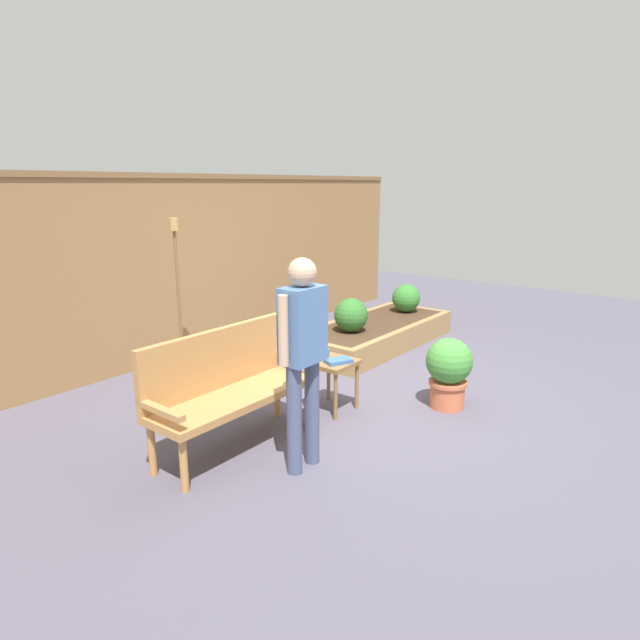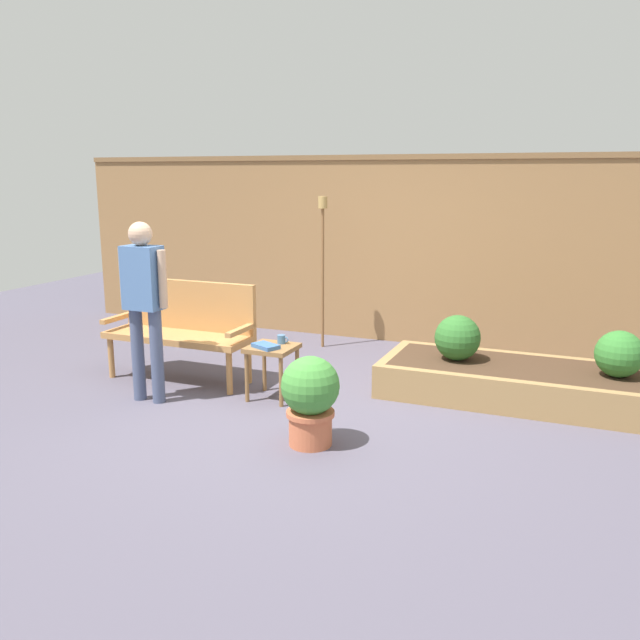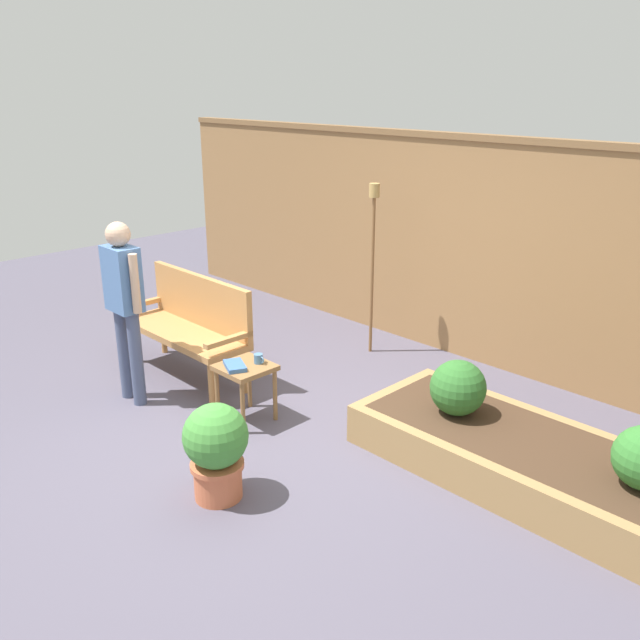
% 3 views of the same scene
% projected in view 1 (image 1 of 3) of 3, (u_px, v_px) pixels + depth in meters
% --- Properties ---
extents(ground_plane, '(14.00, 14.00, 0.00)m').
position_uv_depth(ground_plane, '(367.00, 403.00, 5.20)').
color(ground_plane, '#514C5B').
extents(fence_back, '(8.40, 0.14, 2.16)m').
position_uv_depth(fence_back, '(188.00, 265.00, 6.50)').
color(fence_back, olive).
rests_on(fence_back, ground_plane).
extents(garden_bench, '(1.44, 0.48, 0.94)m').
position_uv_depth(garden_bench, '(227.00, 381.00, 4.24)').
color(garden_bench, '#B77F47').
rests_on(garden_bench, ground_plane).
extents(side_table, '(0.40, 0.40, 0.48)m').
position_uv_depth(side_table, '(332.00, 369.00, 4.95)').
color(side_table, olive).
rests_on(side_table, ground_plane).
extents(cup_on_table, '(0.11, 0.07, 0.08)m').
position_uv_depth(cup_on_table, '(326.00, 353.00, 5.02)').
color(cup_on_table, teal).
rests_on(cup_on_table, side_table).
extents(book_on_table, '(0.27, 0.23, 0.03)m').
position_uv_depth(book_on_table, '(339.00, 361.00, 4.86)').
color(book_on_table, '#38609E').
rests_on(book_on_table, side_table).
extents(potted_boxwood, '(0.43, 0.43, 0.67)m').
position_uv_depth(potted_boxwood, '(449.00, 369.00, 5.02)').
color(potted_boxwood, '#C66642').
rests_on(potted_boxwood, ground_plane).
extents(raised_planter_bed, '(2.40, 1.00, 0.30)m').
position_uv_depth(raised_planter_bed, '(374.00, 334.00, 7.04)').
color(raised_planter_bed, '#997547').
rests_on(raised_planter_bed, ground_plane).
extents(shrub_near_bench, '(0.41, 0.41, 0.41)m').
position_uv_depth(shrub_near_bench, '(351.00, 315.00, 6.52)').
color(shrub_near_bench, brown).
rests_on(shrub_near_bench, raised_planter_bed).
extents(shrub_far_corner, '(0.39, 0.39, 0.39)m').
position_uv_depth(shrub_far_corner, '(406.00, 298.00, 7.54)').
color(shrub_far_corner, brown).
rests_on(shrub_far_corner, raised_planter_bed).
extents(tiki_torch, '(0.10, 0.10, 1.70)m').
position_uv_depth(tiki_torch, '(177.00, 270.00, 5.65)').
color(tiki_torch, brown).
rests_on(tiki_torch, ground_plane).
extents(person_by_bench, '(0.47, 0.20, 1.56)m').
position_uv_depth(person_by_bench, '(303.00, 346.00, 3.80)').
color(person_by_bench, '#475170').
rests_on(person_by_bench, ground_plane).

